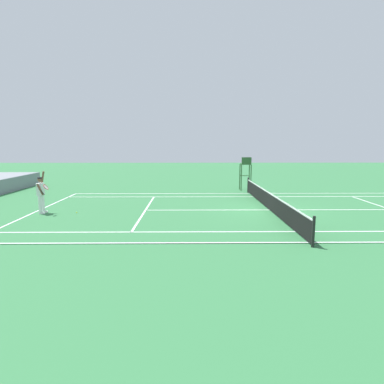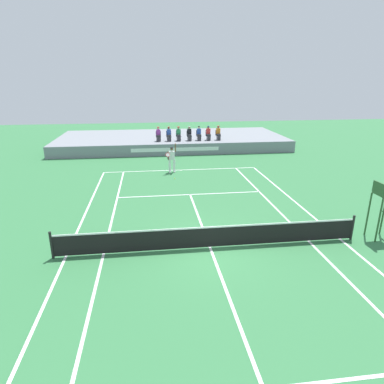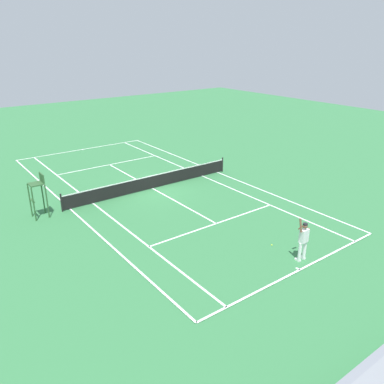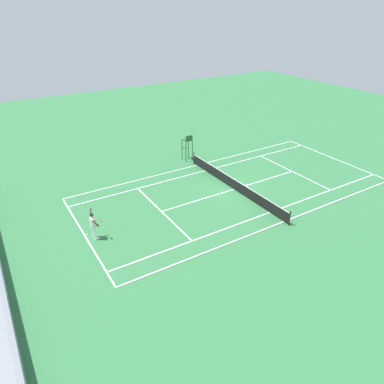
# 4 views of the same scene
# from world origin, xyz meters

# --- Properties ---
(ground_plane) EXTENTS (80.00, 80.00, 0.00)m
(ground_plane) POSITION_xyz_m (0.00, 0.00, 0.00)
(ground_plane) COLOR #337542
(court) EXTENTS (11.08, 23.88, 0.03)m
(court) POSITION_xyz_m (0.00, 0.00, 0.01)
(court) COLOR #337542
(court) RESTS_ON ground
(net) EXTENTS (11.98, 0.10, 1.07)m
(net) POSITION_xyz_m (0.00, 0.00, 0.52)
(net) COLOR black
(net) RESTS_ON ground
(barrier_wall) EXTENTS (21.64, 0.25, 1.01)m
(barrier_wall) POSITION_xyz_m (0.00, 16.84, 0.51)
(barrier_wall) COLOR gray
(barrier_wall) RESTS_ON ground
(bleacher_platform) EXTENTS (21.64, 8.94, 1.01)m
(bleacher_platform) POSITION_xyz_m (0.00, 21.43, 0.51)
(bleacher_platform) COLOR gray
(bleacher_platform) RESTS_ON ground
(spectator_seated_0) EXTENTS (0.44, 0.60, 1.27)m
(spectator_seated_0) POSITION_xyz_m (-1.36, 18.32, 1.63)
(spectator_seated_0) COLOR #474C56
(spectator_seated_0) RESTS_ON bleacher_platform
(spectator_seated_1) EXTENTS (0.44, 0.60, 1.27)m
(spectator_seated_1) POSITION_xyz_m (-0.43, 18.32, 1.63)
(spectator_seated_1) COLOR #474C56
(spectator_seated_1) RESTS_ON bleacher_platform
(spectator_seated_2) EXTENTS (0.44, 0.60, 1.27)m
(spectator_seated_2) POSITION_xyz_m (0.44, 18.32, 1.63)
(spectator_seated_2) COLOR #474C56
(spectator_seated_2) RESTS_ON bleacher_platform
(spectator_seated_3) EXTENTS (0.44, 0.60, 1.27)m
(spectator_seated_3) POSITION_xyz_m (1.41, 18.32, 1.63)
(spectator_seated_3) COLOR #474C56
(spectator_seated_3) RESTS_ON bleacher_platform
(spectator_seated_4) EXTENTS (0.44, 0.60, 1.27)m
(spectator_seated_4) POSITION_xyz_m (2.29, 18.32, 1.63)
(spectator_seated_4) COLOR #474C56
(spectator_seated_4) RESTS_ON bleacher_platform
(spectator_seated_5) EXTENTS (0.44, 0.60, 1.27)m
(spectator_seated_5) POSITION_xyz_m (3.15, 18.32, 1.63)
(spectator_seated_5) COLOR #474C56
(spectator_seated_5) RESTS_ON bleacher_platform
(spectator_seated_6) EXTENTS (0.44, 0.60, 1.27)m
(spectator_seated_6) POSITION_xyz_m (4.07, 18.32, 1.63)
(spectator_seated_6) COLOR #474C56
(spectator_seated_6) RESTS_ON bleacher_platform
(tennis_player) EXTENTS (0.76, 0.62, 2.08)m
(tennis_player) POSITION_xyz_m (-0.68, 11.40, 0.99)
(tennis_player) COLOR white
(tennis_player) RESTS_ON ground
(tennis_ball) EXTENTS (0.07, 0.07, 0.07)m
(tennis_ball) POSITION_xyz_m (-0.62, 9.74, 0.03)
(tennis_ball) COLOR #D1E533
(tennis_ball) RESTS_ON ground
(umpire_chair) EXTENTS (0.77, 0.77, 2.44)m
(umpire_chair) POSITION_xyz_m (7.08, 0.00, 1.56)
(umpire_chair) COLOR #2D562D
(umpire_chair) RESTS_ON ground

